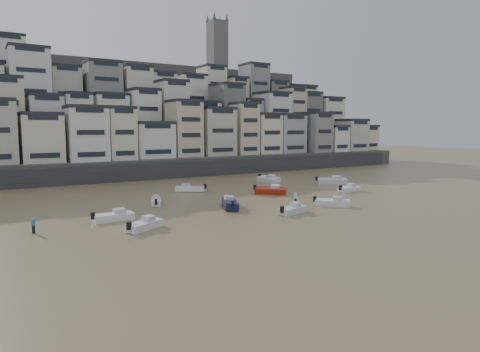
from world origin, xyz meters
TOP-DOWN VIEW (x-y plane):
  - ground at (0.00, 0.00)m, footprint 400.00×400.00m
  - harbor_wall at (10.00, 65.00)m, footprint 140.00×3.00m
  - hillside at (14.73, 104.84)m, footprint 141.04×66.00m
  - boat_a at (10.35, 20.00)m, footprint 5.17×2.98m
  - boat_b at (18.34, 21.02)m, footprint 4.77×5.01m
  - boat_c at (5.47, 27.53)m, footprint 4.20×6.26m
  - boat_d at (30.63, 29.65)m, footprint 4.95×1.97m
  - boat_e at (17.51, 34.60)m, footprint 5.29×5.34m
  - boat_f at (-2.21, 35.35)m, footprint 2.95×4.69m
  - boat_g at (35.12, 38.49)m, footprint 6.43×4.96m
  - boat_h at (7.41, 44.24)m, footprint 5.56×4.64m
  - boat_i at (25.96, 46.90)m, footprint 2.42×6.09m
  - boat_j at (-8.75, 21.67)m, footprint 5.21×3.97m
  - boat_k at (-10.37, 27.77)m, footprint 5.17×1.90m
  - person_blue at (-19.13, 26.22)m, footprint 0.44×0.44m
  - person_pink at (15.12, 25.21)m, footprint 0.44×0.44m

SIDE VIEW (x-z plane):
  - ground at x=0.00m, z-range 0.00..0.00m
  - boat_f at x=-2.21m, z-range 0.00..1.22m
  - boat_d at x=30.63m, z-range 0.00..1.32m
  - boat_a at x=10.35m, z-range 0.00..1.34m
  - boat_j at x=-8.75m, z-range 0.00..1.38m
  - boat_k at x=-10.37m, z-range 0.00..1.39m
  - boat_b at x=18.34m, z-range 0.00..1.42m
  - boat_h at x=7.41m, z-range 0.00..1.51m
  - boat_e at x=17.51m, z-range 0.00..1.54m
  - boat_i at x=25.96m, z-range 0.00..1.62m
  - boat_c at x=5.47m, z-range 0.00..1.63m
  - boat_g at x=35.12m, z-range 0.00..1.71m
  - person_blue at x=-19.13m, z-range 0.00..1.74m
  - person_pink at x=15.12m, z-range 0.00..1.74m
  - harbor_wall at x=10.00m, z-range 0.00..3.50m
  - hillside at x=14.73m, z-range -11.99..38.01m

